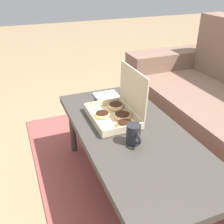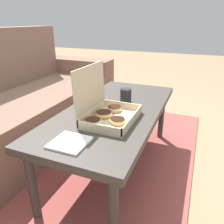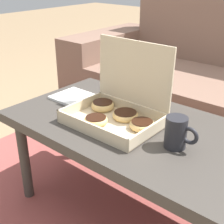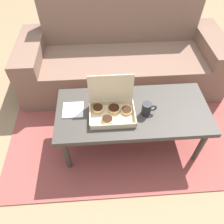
{
  "view_description": "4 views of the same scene",
  "coord_description": "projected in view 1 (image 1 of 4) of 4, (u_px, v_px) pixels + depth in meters",
  "views": [
    {
      "loc": [
        1.06,
        -0.61,
        1.21
      ],
      "look_at": [
        -0.17,
        -0.13,
        0.49
      ],
      "focal_mm": 42.0,
      "sensor_mm": 36.0,
      "label": 1
    },
    {
      "loc": [
        -1.17,
        -0.54,
        0.95
      ],
      "look_at": [
        -0.17,
        -0.13,
        0.49
      ],
      "focal_mm": 35.0,
      "sensor_mm": 36.0,
      "label": 2
    },
    {
      "loc": [
        0.5,
        -0.91,
        0.98
      ],
      "look_at": [
        -0.17,
        -0.13,
        0.49
      ],
      "focal_mm": 50.0,
      "sensor_mm": 36.0,
      "label": 3
    },
    {
      "loc": [
        -0.24,
        -1.18,
        1.71
      ],
      "look_at": [
        -0.17,
        -0.13,
        0.49
      ],
      "focal_mm": 35.0,
      "sensor_mm": 36.0,
      "label": 4
    }
  ],
  "objects": [
    {
      "name": "pastry_box",
      "position": [
        118.0,
        110.0,
        1.52
      ],
      "size": [
        0.34,
        0.25,
        0.29
      ],
      "color": "beige",
      "rests_on": "coffee_table"
    },
    {
      "name": "napkin_stack",
      "position": [
        107.0,
        96.0,
        1.79
      ],
      "size": [
        0.16,
        0.16,
        0.01
      ],
      "color": "white",
      "rests_on": "coffee_table"
    },
    {
      "name": "coffee_mug",
      "position": [
        134.0,
        135.0,
        1.29
      ],
      "size": [
        0.11,
        0.07,
        0.11
      ],
      "color": "#232328",
      "rests_on": "coffee_table"
    },
    {
      "name": "area_rug",
      "position": [
        181.0,
        176.0,
        1.74
      ],
      "size": [
        2.21,
        1.77,
        0.01
      ],
      "primitive_type": "cube",
      "color": "#994742",
      "rests_on": "ground_plane"
    },
    {
      "name": "coffee_table",
      "position": [
        133.0,
        139.0,
        1.43
      ],
      "size": [
        1.2,
        0.55,
        0.44
      ],
      "color": "#3D3833",
      "rests_on": "ground_plane"
    },
    {
      "name": "ground_plane",
      "position": [
        141.0,
        189.0,
        1.64
      ],
      "size": [
        12.0,
        12.0,
        0.0
      ],
      "primitive_type": "plane",
      "color": "#937756"
    }
  ]
}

